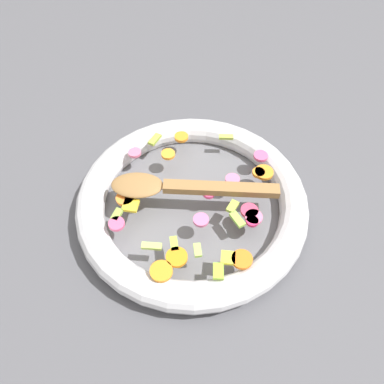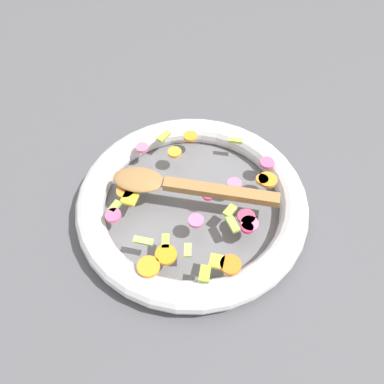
{
  "view_description": "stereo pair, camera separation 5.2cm",
  "coord_description": "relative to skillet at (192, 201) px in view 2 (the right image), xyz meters",
  "views": [
    {
      "loc": [
        0.07,
        -0.39,
        0.56
      ],
      "look_at": [
        0.0,
        0.0,
        0.05
      ],
      "focal_mm": 35.0,
      "sensor_mm": 36.0,
      "label": 1
    },
    {
      "loc": [
        0.12,
        -0.38,
        0.56
      ],
      "look_at": [
        0.0,
        0.0,
        0.05
      ],
      "focal_mm": 35.0,
      "sensor_mm": 36.0,
      "label": 2
    }
  ],
  "objects": [
    {
      "name": "chopped_vegetables",
      "position": [
        0.02,
        -0.03,
        0.03
      ],
      "size": [
        0.28,
        0.33,
        0.01
      ],
      "color": "orange",
      "rests_on": "skillet"
    },
    {
      "name": "skillet",
      "position": [
        0.0,
        0.0,
        0.0
      ],
      "size": [
        0.41,
        0.41,
        0.05
      ],
      "color": "slate",
      "rests_on": "ground_plane"
    },
    {
      "name": "ground_plane",
      "position": [
        0.0,
        0.0,
        -0.02
      ],
      "size": [
        4.0,
        4.0,
        0.0
      ],
      "primitive_type": "plane",
      "color": "#4C4C51"
    },
    {
      "name": "wooden_spoon",
      "position": [
        -0.03,
        -0.0,
        0.04
      ],
      "size": [
        0.29,
        0.07,
        0.01
      ],
      "color": "olive",
      "rests_on": "chopped_vegetables"
    }
  ]
}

